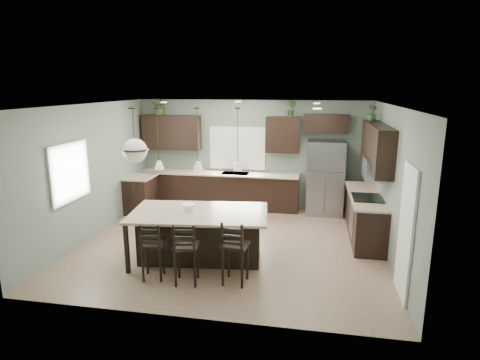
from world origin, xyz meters
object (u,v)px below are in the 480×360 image
object	(u,v)px
plant_back_left	(161,107)
kitchen_island	(200,236)
bar_stool_center	(186,253)
serving_dish	(188,208)
refrigerator	(325,178)
bar_stool_right	(235,252)
bar_stool_left	(153,250)

from	to	relation	value
plant_back_left	kitchen_island	bearing A→B (deg)	-59.70
kitchen_island	bar_stool_center	world-z (taller)	bar_stool_center
bar_stool_center	serving_dish	bearing A→B (deg)	96.08
refrigerator	bar_stool_center	size ratio (longest dim) A/B	1.74
kitchen_island	bar_stool_right	world-z (taller)	bar_stool_right
refrigerator	plant_back_left	distance (m)	4.62
bar_stool_right	plant_back_left	world-z (taller)	plant_back_left
bar_stool_left	bar_stool_right	xyz separation A→B (m)	(1.37, 0.09, 0.05)
serving_dish	bar_stool_center	size ratio (longest dim) A/B	0.23
bar_stool_center	kitchen_island	bearing A→B (deg)	83.70
bar_stool_right	bar_stool_left	bearing A→B (deg)	-171.05
bar_stool_center	plant_back_left	distance (m)	5.21
serving_dish	plant_back_left	xyz separation A→B (m)	(-1.79, 3.42, 1.62)
serving_dish	bar_stool_left	world-z (taller)	serving_dish
kitchen_island	serving_dish	bearing A→B (deg)	180.00
serving_dish	bar_stool_left	distance (m)	1.04
plant_back_left	serving_dish	bearing A→B (deg)	-62.42
bar_stool_right	refrigerator	bearing A→B (deg)	74.91
kitchen_island	bar_stool_center	size ratio (longest dim) A/B	2.31
serving_dish	bar_stool_right	distance (m)	1.34
bar_stool_left	bar_stool_center	bearing A→B (deg)	-15.46
bar_stool_right	plant_back_left	size ratio (longest dim) A/B	2.55
refrigerator	bar_stool_right	xyz separation A→B (m)	(-1.50, -4.03, -0.38)
bar_stool_left	bar_stool_right	distance (m)	1.37
kitchen_island	bar_stool_center	distance (m)	0.93
serving_dish	bar_stool_center	bearing A→B (deg)	-75.21
serving_dish	bar_stool_right	xyz separation A→B (m)	(1.01, -0.76, -0.45)
serving_dish	plant_back_left	distance (m)	4.19
bar_stool_left	bar_stool_right	world-z (taller)	bar_stool_right
bar_stool_left	serving_dish	bearing A→B (deg)	57.01
bar_stool_left	refrigerator	bearing A→B (deg)	45.07
bar_stool_center	plant_back_left	world-z (taller)	plant_back_left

